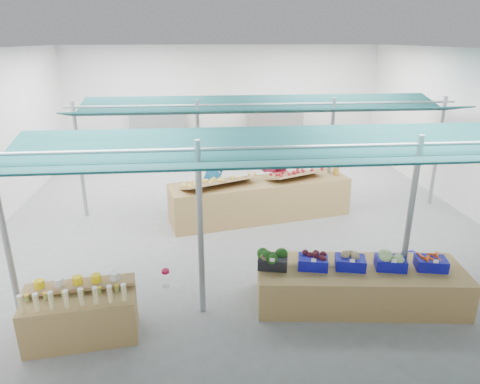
{
  "coord_description": "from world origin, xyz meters",
  "views": [
    {
      "loc": [
        -0.97,
        -10.28,
        4.42
      ],
      "look_at": [
        -0.13,
        -1.6,
        1.28
      ],
      "focal_mm": 32.0,
      "sensor_mm": 36.0,
      "label": 1
    }
  ],
  "objects_px": {
    "fruit_counter": "(260,199)",
    "crate_stack": "(407,270)",
    "vendor_left": "(212,172)",
    "vendor_right": "(276,171)",
    "bottle_shelf": "(82,314)",
    "veg_counter": "(359,285)"
  },
  "relations": [
    {
      "from": "fruit_counter",
      "to": "crate_stack",
      "type": "distance_m",
      "value": 4.17
    },
    {
      "from": "fruit_counter",
      "to": "vendor_left",
      "type": "distance_m",
      "value": 1.68
    },
    {
      "from": "veg_counter",
      "to": "fruit_counter",
      "type": "xyz_separation_m",
      "value": [
        -1.19,
        3.97,
        0.15
      ]
    },
    {
      "from": "fruit_counter",
      "to": "vendor_right",
      "type": "height_order",
      "value": "vendor_right"
    },
    {
      "from": "vendor_right",
      "to": "bottle_shelf",
      "type": "bearing_deg",
      "value": 41.86
    },
    {
      "from": "crate_stack",
      "to": "veg_counter",
      "type": "bearing_deg",
      "value": -156.21
    },
    {
      "from": "veg_counter",
      "to": "vendor_left",
      "type": "relative_size",
      "value": 1.91
    },
    {
      "from": "fruit_counter",
      "to": "vendor_left",
      "type": "bearing_deg",
      "value": 125.32
    },
    {
      "from": "fruit_counter",
      "to": "bottle_shelf",
      "type": "bearing_deg",
      "value": -139.79
    },
    {
      "from": "bottle_shelf",
      "to": "vendor_left",
      "type": "bearing_deg",
      "value": 61.71
    },
    {
      "from": "vendor_right",
      "to": "fruit_counter",
      "type": "bearing_deg",
      "value": 49.22
    },
    {
      "from": "crate_stack",
      "to": "vendor_left",
      "type": "height_order",
      "value": "vendor_left"
    },
    {
      "from": "fruit_counter",
      "to": "crate_stack",
      "type": "relative_size",
      "value": 7.75
    },
    {
      "from": "fruit_counter",
      "to": "vendor_right",
      "type": "distance_m",
      "value": 1.32
    },
    {
      "from": "fruit_counter",
      "to": "vendor_left",
      "type": "xyz_separation_m",
      "value": [
        -1.2,
        1.1,
        0.43
      ]
    },
    {
      "from": "vendor_left",
      "to": "vendor_right",
      "type": "xyz_separation_m",
      "value": [
        1.8,
        0.0,
        0.0
      ]
    },
    {
      "from": "vendor_left",
      "to": "fruit_counter",
      "type": "bearing_deg",
      "value": 125.32
    },
    {
      "from": "bottle_shelf",
      "to": "veg_counter",
      "type": "bearing_deg",
      "value": -0.56
    },
    {
      "from": "crate_stack",
      "to": "vendor_left",
      "type": "relative_size",
      "value": 0.32
    },
    {
      "from": "veg_counter",
      "to": "vendor_right",
      "type": "xyz_separation_m",
      "value": [
        -0.59,
        5.07,
        0.58
      ]
    },
    {
      "from": "bottle_shelf",
      "to": "vendor_right",
      "type": "distance_m",
      "value": 6.87
    },
    {
      "from": "bottle_shelf",
      "to": "veg_counter",
      "type": "relative_size",
      "value": 0.49
    }
  ]
}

